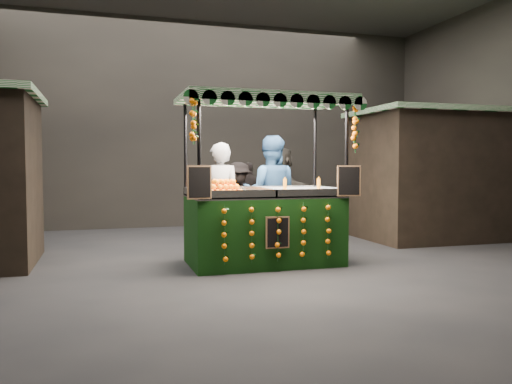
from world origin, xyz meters
name	(u,v)px	position (x,y,z in m)	size (l,w,h in m)	color
ground	(243,264)	(0.00, 0.00, 0.00)	(12.00, 12.00, 0.00)	black
market_hall	(242,38)	(0.00, 0.00, 3.38)	(12.10, 10.10, 5.05)	black
neighbour_stall_right	(431,174)	(4.40, 1.50, 1.31)	(3.00, 2.20, 2.60)	black
juice_stall	(265,213)	(0.32, -0.13, 0.78)	(2.60, 1.53, 2.52)	black
vendor_grey	(220,199)	(-0.15, 0.87, 0.94)	(0.76, 0.57, 1.87)	gray
vendor_blue	(270,194)	(0.76, 0.96, 1.00)	(1.17, 1.04, 2.00)	navy
shopper_1	(408,192)	(4.32, 2.19, 0.92)	(1.12, 1.03, 1.84)	#2E2925
shopper_2	(249,196)	(1.20, 3.82, 0.78)	(0.99, 0.63, 1.57)	#2D2625
shopper_3	(238,199)	(0.70, 2.91, 0.78)	(1.16, 1.01, 1.56)	black
shopper_4	(24,202)	(-3.39, 2.63, 0.83)	(0.96, 0.91, 1.65)	#2C2623
shopper_5	(280,193)	(1.36, 2.12, 0.94)	(1.17, 1.82, 1.87)	#2D2924
shopper_6	(277,187)	(2.15, 4.59, 0.95)	(0.65, 0.80, 1.90)	black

